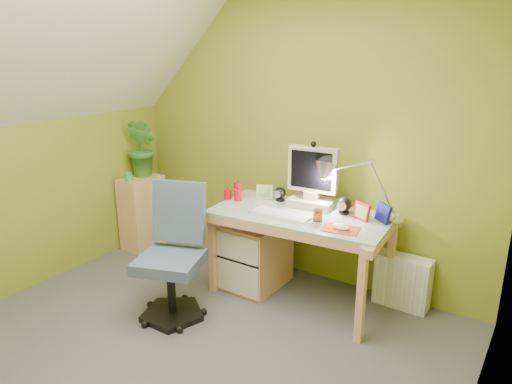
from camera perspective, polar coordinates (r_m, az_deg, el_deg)
The scene contains 22 objects.
floor at distance 3.08m, azimuth -11.07°, elevation -20.14°, with size 3.20×3.20×0.01m, color #4F4F54.
wall_back at distance 3.80m, azimuth 5.07°, elevation 7.28°, with size 3.20×0.01×2.40m, color olive.
wall_right at distance 1.82m, azimuth 25.31°, elevation -5.46°, with size 0.01×3.20×2.40m, color olive.
slope_ceiling at distance 3.27m, azimuth -26.15°, elevation 15.52°, with size 1.10×3.20×1.10m, color white.
desk at distance 3.58m, azimuth 5.25°, elevation -7.75°, with size 1.29×0.64×0.69m, color tan, non-canonical shape.
monitor at distance 3.52m, azimuth 6.93°, elevation 2.68°, with size 0.42×0.24×0.57m, color #B4ADA2, non-canonical shape.
speaker_left at distance 3.69m, azimuth 2.93°, elevation -0.27°, with size 0.09×0.09×0.11m, color black, non-canonical shape.
speaker_right at distance 3.46m, azimuth 10.64°, elevation -1.61°, with size 0.11×0.11×0.13m, color black, non-canonical shape.
keyboard at distance 3.37m, azimuth 3.07°, elevation -2.78°, with size 0.43×0.14×0.02m, color white.
mousepad at distance 3.18m, azimuth 10.23°, elevation -4.45°, with size 0.24×0.17×0.01m, color red.
mouse at distance 3.17m, azimuth 10.24°, elevation -4.16°, with size 0.12×0.08×0.04m, color white.
amber_tumbler at distance 3.29m, azimuth 7.51°, elevation -2.82°, with size 0.06×0.06×0.08m, color #923415.
candle_cluster at distance 3.74m, azimuth -2.59°, elevation 0.12°, with size 0.17×0.14×0.12m, color red, non-canonical shape.
photo_frame_red at distance 3.37m, azimuth 12.70°, elevation -2.30°, with size 0.14×0.02×0.12m, color red.
photo_frame_blue at distance 3.36m, azimuth 15.17°, elevation -2.45°, with size 0.15×0.02×0.13m, color navy.
photo_frame_green at distance 3.74m, azimuth 1.07°, elevation 0.02°, with size 0.13×0.02×0.11m, color #BAC788.
desk_lamp at distance 3.34m, azimuth 13.83°, elevation 2.00°, with size 0.58×0.25×0.63m, color #A9AAAD, non-canonical shape.
side_ledge at distance 4.61m, azimuth -13.59°, elevation -2.40°, with size 0.25×0.39×0.68m, color tan.
potted_plant at distance 4.48m, azimuth -13.58°, elevation 5.19°, with size 0.30×0.24×0.54m, color #367E2A.
green_cup at distance 4.39m, azimuth -15.18°, elevation 1.74°, with size 0.06×0.06×0.08m, color green.
task_chair at distance 3.34m, azimuth -10.43°, elevation -8.22°, with size 0.48×0.48×0.87m, color #455571, non-canonical shape.
radiator at distance 3.69m, azimuth 17.33°, elevation -10.31°, with size 0.39×0.16×0.39m, color silver.
Camera 1 is at (1.80, -1.69, 1.85)m, focal length 33.00 mm.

